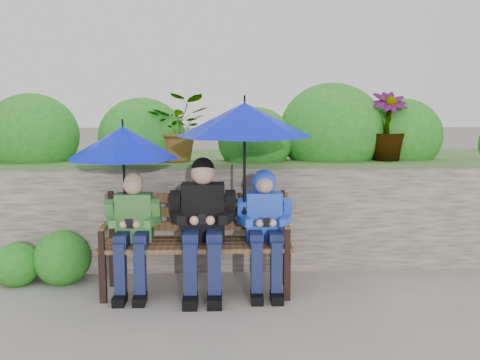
{
  "coord_description": "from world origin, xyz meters",
  "views": [
    {
      "loc": [
        -0.16,
        -4.34,
        1.6
      ],
      "look_at": [
        0.0,
        0.1,
        0.95
      ],
      "focal_mm": 40.0,
      "sensor_mm": 36.0,
      "label": 1
    }
  ],
  "objects_px": {
    "boy_left": "(133,227)",
    "boy_middle": "(203,221)",
    "park_bench": "(197,236)",
    "boy_right": "(265,220)",
    "umbrella_right": "(245,120)",
    "umbrella_left": "(123,143)"
  },
  "relations": [
    {
      "from": "boy_middle",
      "to": "umbrella_right",
      "type": "height_order",
      "value": "umbrella_right"
    },
    {
      "from": "umbrella_right",
      "to": "boy_right",
      "type": "bearing_deg",
      "value": 6.78
    },
    {
      "from": "boy_left",
      "to": "umbrella_right",
      "type": "relative_size",
      "value": 0.93
    },
    {
      "from": "boy_middle",
      "to": "umbrella_left",
      "type": "height_order",
      "value": "umbrella_left"
    },
    {
      "from": "boy_left",
      "to": "boy_middle",
      "type": "distance_m",
      "value": 0.58
    },
    {
      "from": "park_bench",
      "to": "boy_middle",
      "type": "height_order",
      "value": "boy_middle"
    },
    {
      "from": "umbrella_right",
      "to": "boy_middle",
      "type": "bearing_deg",
      "value": -179.57
    },
    {
      "from": "park_bench",
      "to": "umbrella_left",
      "type": "bearing_deg",
      "value": -178.72
    },
    {
      "from": "boy_left",
      "to": "boy_middle",
      "type": "relative_size",
      "value": 0.9
    },
    {
      "from": "park_bench",
      "to": "umbrella_right",
      "type": "height_order",
      "value": "umbrella_right"
    },
    {
      "from": "park_bench",
      "to": "umbrella_right",
      "type": "relative_size",
      "value": 1.43
    },
    {
      "from": "boy_left",
      "to": "umbrella_right",
      "type": "bearing_deg",
      "value": -0.58
    },
    {
      "from": "boy_left",
      "to": "boy_middle",
      "type": "height_order",
      "value": "boy_middle"
    },
    {
      "from": "boy_left",
      "to": "boy_right",
      "type": "distance_m",
      "value": 1.1
    },
    {
      "from": "park_bench",
      "to": "boy_middle",
      "type": "xyz_separation_m",
      "value": [
        0.06,
        -0.08,
        0.15
      ]
    },
    {
      "from": "umbrella_left",
      "to": "umbrella_right",
      "type": "relative_size",
      "value": 0.84
    },
    {
      "from": "boy_left",
      "to": "park_bench",
      "type": "bearing_deg",
      "value": 7.12
    },
    {
      "from": "park_bench",
      "to": "boy_right",
      "type": "height_order",
      "value": "boy_right"
    },
    {
      "from": "boy_middle",
      "to": "umbrella_right",
      "type": "relative_size",
      "value": 1.03
    },
    {
      "from": "umbrella_left",
      "to": "boy_left",
      "type": "bearing_deg",
      "value": -37.29
    },
    {
      "from": "boy_left",
      "to": "boy_right",
      "type": "height_order",
      "value": "boy_right"
    },
    {
      "from": "park_bench",
      "to": "boy_right",
      "type": "relative_size",
      "value": 1.53
    }
  ]
}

